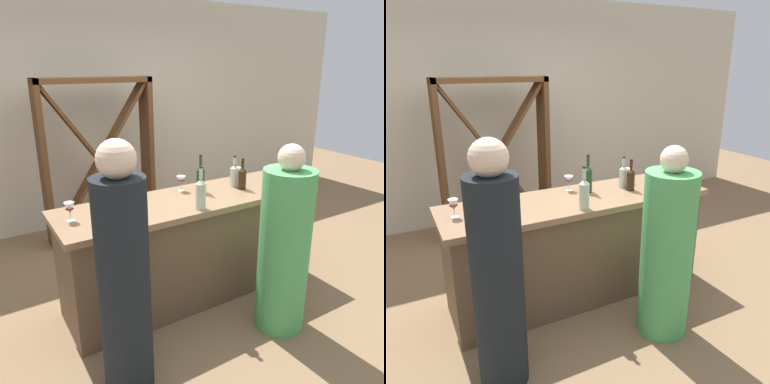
% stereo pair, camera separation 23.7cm
% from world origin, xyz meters
% --- Properties ---
extents(ground_plane, '(12.00, 12.00, 0.00)m').
position_xyz_m(ground_plane, '(0.00, 0.00, 0.00)').
color(ground_plane, '#846647').
extents(back_wall, '(8.00, 0.10, 2.80)m').
position_xyz_m(back_wall, '(0.00, 2.20, 1.40)').
color(back_wall, beige).
rests_on(back_wall, ground).
extents(bar_counter, '(2.29, 0.68, 0.92)m').
position_xyz_m(bar_counter, '(0.00, 0.00, 0.46)').
color(bar_counter, brown).
rests_on(bar_counter, ground).
extents(wine_rack, '(1.29, 0.28, 1.86)m').
position_xyz_m(wine_rack, '(-0.24, 1.65, 0.93)').
color(wine_rack, brown).
rests_on(wine_rack, ground).
extents(wine_bottle_leftmost_clear_pale, '(0.08, 0.08, 0.34)m').
position_xyz_m(wine_bottle_leftmost_clear_pale, '(-0.08, -0.26, 1.05)').
color(wine_bottle_leftmost_clear_pale, '#B7C6B2').
rests_on(wine_bottle_leftmost_clear_pale, bar_counter).
extents(wine_bottle_second_left_olive_green, '(0.07, 0.07, 0.34)m').
position_xyz_m(wine_bottle_second_left_olive_green, '(0.14, 0.09, 1.05)').
color(wine_bottle_second_left_olive_green, '#193D1E').
rests_on(wine_bottle_second_left_olive_green, bar_counter).
extents(wine_bottle_center_clear_pale, '(0.07, 0.07, 0.28)m').
position_xyz_m(wine_bottle_center_clear_pale, '(0.50, 0.07, 1.03)').
color(wine_bottle_center_clear_pale, '#B7C6B2').
rests_on(wine_bottle_center_clear_pale, bar_counter).
extents(wine_bottle_second_right_amber_brown, '(0.07, 0.07, 0.28)m').
position_xyz_m(wine_bottle_second_right_amber_brown, '(0.51, -0.03, 1.03)').
color(wine_bottle_second_right_amber_brown, '#331E0F').
rests_on(wine_bottle_second_right_amber_brown, bar_counter).
extents(wine_glass_near_left, '(0.07, 0.07, 0.14)m').
position_xyz_m(wine_glass_near_left, '(-1.01, 0.03, 1.02)').
color(wine_glass_near_left, white).
rests_on(wine_glass_near_left, bar_counter).
extents(wine_glass_near_center, '(0.08, 0.08, 0.14)m').
position_xyz_m(wine_glass_near_center, '(0.61, 0.17, 1.02)').
color(wine_glass_near_center, white).
rests_on(wine_glass_near_center, bar_counter).
extents(wine_glass_near_right, '(0.08, 0.08, 0.14)m').
position_xyz_m(wine_glass_near_right, '(0.01, 0.20, 1.02)').
color(wine_glass_near_right, white).
rests_on(wine_glass_near_right, bar_counter).
extents(person_left_guest, '(0.41, 0.41, 1.62)m').
position_xyz_m(person_left_guest, '(-0.90, -0.67, 0.76)').
color(person_left_guest, black).
rests_on(person_left_guest, ground).
extents(person_center_guest, '(0.46, 0.46, 1.47)m').
position_xyz_m(person_center_guest, '(0.36, -0.74, 0.67)').
color(person_center_guest, '#4CA559').
rests_on(person_center_guest, ground).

